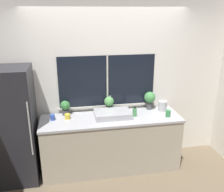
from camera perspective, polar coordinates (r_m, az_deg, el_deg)
ground_plane at (r=4.04m, az=0.63°, el=-18.24°), size 14.00×14.00×0.00m
wall_back at (r=4.04m, az=-1.15°, el=3.25°), size 8.00×0.09×2.70m
wall_right at (r=5.46m, az=18.74°, el=6.39°), size 0.06×7.00×2.70m
counter at (r=4.05m, az=-0.19°, el=-10.66°), size 2.16×0.63×0.88m
refrigerator at (r=3.88m, az=-21.50°, el=-6.47°), size 0.60×0.63×1.72m
sink at (r=3.86m, az=0.12°, el=-4.12°), size 0.56×0.42×0.27m
potted_plant_left at (r=3.97m, az=-10.64°, el=-2.45°), size 0.15×0.15×0.23m
potted_plant_center at (r=4.01m, az=-0.68°, el=-1.65°), size 0.15×0.15×0.26m
potted_plant_right at (r=4.16m, az=8.61°, el=-0.57°), size 0.18×0.18×0.30m
soap_bottle at (r=3.89m, az=5.19°, el=-3.68°), size 0.07×0.07×0.16m
mug_yellow at (r=3.85m, az=-10.16°, el=-4.62°), size 0.08×0.08×0.08m
mug_blue at (r=3.85m, az=-13.44°, el=-4.75°), size 0.07×0.07×0.09m
mug_green at (r=3.96m, az=12.69°, el=-3.89°), size 0.08×0.08×0.10m
kettle at (r=4.17m, az=11.50°, el=-2.11°), size 0.14×0.14×0.18m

